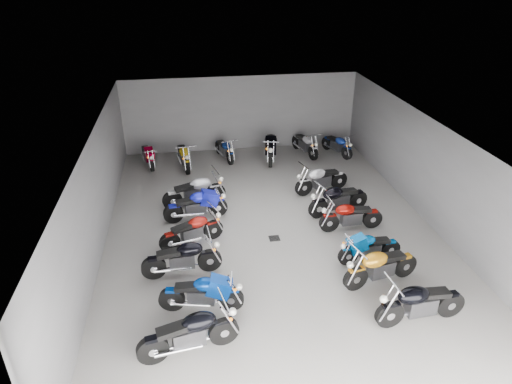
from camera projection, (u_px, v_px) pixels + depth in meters
ground at (271, 230)px, 14.15m from camera, size 14.00×14.00×0.00m
wall_back at (241, 113)px, 19.59m from camera, size 10.00×0.10×3.20m
wall_left at (96, 196)px, 12.72m from camera, size 0.10×14.00×3.20m
wall_right at (430, 172)px, 14.14m from camera, size 0.10×14.00×3.20m
ceiling at (273, 131)px, 12.70m from camera, size 10.00×14.00×0.04m
drain_grate at (274, 238)px, 13.71m from camera, size 0.32×0.32×0.01m
motorcycle_left_a at (190, 333)px, 9.51m from camera, size 2.18×0.61×0.97m
motorcycle_left_b at (202, 293)px, 10.71m from camera, size 2.02×0.51×0.89m
motorcycle_left_c at (183, 258)px, 11.94m from camera, size 2.12×0.45×0.93m
motorcycle_left_d at (193, 230)px, 13.22m from camera, size 1.89×0.84×0.87m
motorcycle_left_e at (196, 205)px, 14.53m from camera, size 2.07×0.50×0.91m
motorcycle_left_f at (195, 191)px, 15.36m from camera, size 2.16×0.66×0.96m
motorcycle_right_a at (420, 303)px, 10.34m from camera, size 2.22×0.47×0.97m
motorcycle_right_b at (380, 266)px, 11.61m from camera, size 2.14×0.64×0.95m
motorcycle_right_c at (369, 247)px, 12.49m from camera, size 1.85×0.41×0.81m
motorcycle_right_d at (350, 216)px, 13.97m from camera, size 2.02×0.40×0.89m
motorcycle_right_e at (338, 199)px, 14.86m from camera, size 2.15×0.69×0.96m
motorcycle_right_f at (321, 179)px, 16.26m from camera, size 2.07×0.69×0.92m
motorcycle_back_a at (148, 155)px, 18.41m from camera, size 0.59×1.84×0.82m
motorcycle_back_b at (184, 156)px, 18.22m from camera, size 0.51×2.09×0.92m
motorcycle_back_c at (225, 149)px, 19.00m from camera, size 0.62×1.84×0.83m
motorcycle_back_d at (271, 146)px, 18.94m from camera, size 0.67×2.38×1.05m
motorcycle_back_e at (305, 144)px, 19.46m from camera, size 0.67×1.98×0.89m
motorcycle_back_f at (337, 145)px, 19.46m from camera, size 0.82×1.80×0.83m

